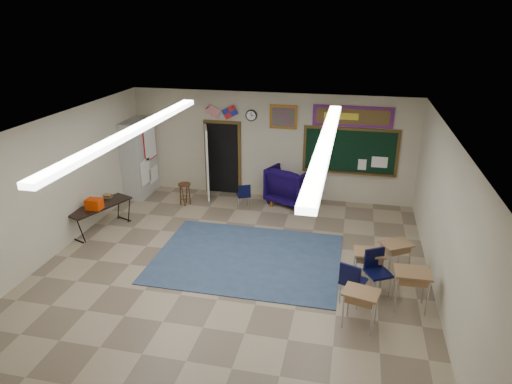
% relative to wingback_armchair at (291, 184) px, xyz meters
% --- Properties ---
extents(floor, '(9.00, 9.00, 0.00)m').
position_rel_wingback_armchair_xyz_m(floor, '(-0.67, -4.15, -0.53)').
color(floor, gray).
rests_on(floor, ground).
extents(back_wall, '(8.00, 0.04, 3.00)m').
position_rel_wingback_armchair_xyz_m(back_wall, '(-0.67, 0.35, 0.97)').
color(back_wall, beige).
rests_on(back_wall, floor).
extents(front_wall, '(8.00, 0.04, 3.00)m').
position_rel_wingback_armchair_xyz_m(front_wall, '(-0.67, -8.65, 0.97)').
color(front_wall, beige).
rests_on(front_wall, floor).
extents(left_wall, '(0.04, 9.00, 3.00)m').
position_rel_wingback_armchair_xyz_m(left_wall, '(-4.67, -4.15, 0.97)').
color(left_wall, beige).
rests_on(left_wall, floor).
extents(right_wall, '(0.04, 9.00, 3.00)m').
position_rel_wingback_armchair_xyz_m(right_wall, '(3.33, -4.15, 0.97)').
color(right_wall, beige).
rests_on(right_wall, floor).
extents(ceiling, '(8.00, 9.00, 0.04)m').
position_rel_wingback_armchair_xyz_m(ceiling, '(-0.67, -4.15, 2.47)').
color(ceiling, silver).
rests_on(ceiling, back_wall).
extents(area_rug, '(4.00, 3.00, 0.02)m').
position_rel_wingback_armchair_xyz_m(area_rug, '(-0.47, -3.35, -0.52)').
color(area_rug, '#364F67').
rests_on(area_rug, floor).
extents(fluorescent_strips, '(3.86, 6.00, 0.10)m').
position_rel_wingback_armchair_xyz_m(fluorescent_strips, '(-0.67, -4.15, 2.41)').
color(fluorescent_strips, white).
rests_on(fluorescent_strips, ceiling).
extents(doorway, '(1.10, 0.89, 2.16)m').
position_rel_wingback_armchair_xyz_m(doorway, '(-2.17, 0.20, 0.53)').
color(doorway, black).
rests_on(doorway, back_wall).
extents(chalkboard, '(2.55, 0.14, 1.30)m').
position_rel_wingback_armchair_xyz_m(chalkboard, '(1.53, 0.31, 0.94)').
color(chalkboard, '#503917').
rests_on(chalkboard, back_wall).
extents(bulletin_board, '(2.10, 0.05, 0.55)m').
position_rel_wingback_armchair_xyz_m(bulletin_board, '(1.53, 0.32, 1.92)').
color(bulletin_board, '#B40F14').
rests_on(bulletin_board, back_wall).
extents(framed_art_print, '(0.75, 0.05, 0.65)m').
position_rel_wingback_armchair_xyz_m(framed_art_print, '(-0.32, 0.32, 1.82)').
color(framed_art_print, '#9D611E').
rests_on(framed_art_print, back_wall).
extents(wall_clock, '(0.32, 0.05, 0.32)m').
position_rel_wingback_armchair_xyz_m(wall_clock, '(-1.22, 0.32, 1.82)').
color(wall_clock, black).
rests_on(wall_clock, back_wall).
extents(wall_flags, '(1.16, 0.06, 0.70)m').
position_rel_wingback_armchair_xyz_m(wall_flags, '(-2.07, 0.29, 1.95)').
color(wall_flags, red).
rests_on(wall_flags, back_wall).
extents(storage_cabinet, '(0.59, 1.25, 2.20)m').
position_rel_wingback_armchair_xyz_m(storage_cabinet, '(-4.38, -0.30, 0.57)').
color(storage_cabinet, '#A9AAA5').
rests_on(storage_cabinet, floor).
extents(wingback_armchair, '(1.48, 1.50, 1.05)m').
position_rel_wingback_armchair_xyz_m(wingback_armchair, '(0.00, 0.00, 0.00)').
color(wingback_armchair, black).
rests_on(wingback_armchair, floor).
extents(student_chair_reading, '(0.48, 0.48, 0.72)m').
position_rel_wingback_armchair_xyz_m(student_chair_reading, '(-1.21, -0.71, -0.16)').
color(student_chair_reading, black).
rests_on(student_chair_reading, floor).
extents(student_chair_desk_a, '(0.57, 0.57, 0.87)m').
position_rel_wingback_armchair_xyz_m(student_chair_desk_a, '(1.80, -4.51, -0.09)').
color(student_chair_desk_a, black).
rests_on(student_chair_desk_a, floor).
extents(student_chair_desk_b, '(0.61, 0.61, 0.89)m').
position_rel_wingback_armchair_xyz_m(student_chair_desk_b, '(2.25, -4.16, -0.08)').
color(student_chair_desk_b, black).
rests_on(student_chair_desk_b, floor).
extents(student_desk_front_left, '(0.63, 0.49, 0.71)m').
position_rel_wingback_armchair_xyz_m(student_desk_front_left, '(2.07, -3.79, -0.13)').
color(student_desk_front_left, '#977146').
rests_on(student_desk_front_left, floor).
extents(student_desk_front_right, '(0.72, 0.68, 0.70)m').
position_rel_wingback_armchair_xyz_m(student_desk_front_right, '(2.61, -3.29, -0.14)').
color(student_desk_front_right, '#977146').
rests_on(student_desk_front_right, floor).
extents(student_desk_back_left, '(0.67, 0.56, 0.70)m').
position_rel_wingback_armchair_xyz_m(student_desk_back_left, '(1.93, -5.18, -0.14)').
color(student_desk_back_left, '#977146').
rests_on(student_desk_back_left, floor).
extents(student_desk_back_right, '(0.65, 0.49, 0.76)m').
position_rel_wingback_armchair_xyz_m(student_desk_back_right, '(2.81, -4.46, -0.10)').
color(student_desk_back_right, '#977146').
rests_on(student_desk_back_right, floor).
extents(folding_table, '(1.09, 1.69, 0.92)m').
position_rel_wingback_armchair_xyz_m(folding_table, '(-4.29, -2.78, -0.16)').
color(folding_table, black).
rests_on(folding_table, floor).
extents(wooden_stool, '(0.35, 0.35, 0.62)m').
position_rel_wingback_armchair_xyz_m(wooden_stool, '(-2.85, -0.81, -0.21)').
color(wooden_stool, '#452614').
rests_on(wooden_stool, floor).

